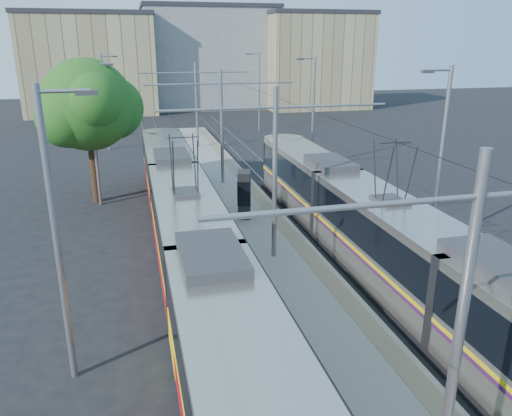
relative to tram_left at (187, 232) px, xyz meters
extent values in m
plane|color=black|center=(3.60, -7.98, -1.71)|extent=(160.00, 160.00, 0.00)
cube|color=gray|center=(3.60, 9.02, -1.56)|extent=(4.00, 50.00, 0.30)
cube|color=gray|center=(2.15, 9.02, -1.40)|extent=(0.70, 50.00, 0.01)
cube|color=gray|center=(5.05, 9.02, -1.40)|extent=(0.70, 50.00, 0.01)
cube|color=gray|center=(-0.72, 9.02, -1.69)|extent=(0.07, 70.00, 0.03)
cube|color=gray|center=(0.72, 9.02, -1.69)|extent=(0.07, 70.00, 0.03)
cube|color=gray|center=(6.48, 9.02, -1.69)|extent=(0.07, 70.00, 0.03)
cube|color=gray|center=(7.92, 9.02, -1.69)|extent=(0.07, 70.00, 0.03)
cube|color=black|center=(0.00, 0.00, -1.51)|extent=(2.30, 31.26, 0.40)
cube|color=#AEA89F|center=(0.00, 0.00, 0.14)|extent=(2.40, 29.66, 2.90)
cube|color=black|center=(0.00, 0.00, 0.64)|extent=(2.43, 29.66, 1.30)
cube|color=yellow|center=(0.00, 0.00, -0.26)|extent=(2.43, 29.66, 0.12)
cube|color=#BA0A17|center=(0.00, 0.00, -0.76)|extent=(2.42, 29.66, 1.10)
cube|color=#2D2D30|center=(0.00, 0.00, 1.74)|extent=(1.68, 3.00, 0.30)
cube|color=black|center=(7.20, -2.83, -1.51)|extent=(2.30, 28.55, 0.40)
cube|color=#AAA59C|center=(7.20, -2.83, 0.14)|extent=(2.40, 26.95, 2.90)
cube|color=black|center=(7.20, -2.83, 0.64)|extent=(2.43, 26.95, 1.30)
cube|color=gold|center=(7.20, -2.83, -0.26)|extent=(2.43, 26.95, 0.12)
cube|color=#3C1446|center=(7.20, -2.83, -0.41)|extent=(2.43, 26.95, 0.10)
cube|color=#2D2D30|center=(7.20, -2.83, 1.74)|extent=(1.68, 3.00, 0.30)
cylinder|color=gray|center=(3.60, -11.98, 2.09)|extent=(0.20, 0.20, 7.00)
cylinder|color=gray|center=(3.60, -11.98, 4.79)|extent=(9.20, 0.10, 0.10)
cylinder|color=gray|center=(3.60, 0.02, 2.09)|extent=(0.20, 0.20, 7.00)
cylinder|color=gray|center=(3.60, 0.02, 4.79)|extent=(9.20, 0.10, 0.10)
cylinder|color=gray|center=(3.60, 12.02, 2.09)|extent=(0.20, 0.20, 7.00)
cylinder|color=gray|center=(3.60, 12.02, 4.79)|extent=(9.20, 0.10, 0.10)
cylinder|color=gray|center=(3.60, 24.02, 2.09)|extent=(0.20, 0.20, 7.00)
cylinder|color=gray|center=(3.60, 24.02, 4.79)|extent=(9.20, 0.10, 0.10)
cylinder|color=black|center=(0.00, 9.02, 3.84)|extent=(0.02, 70.00, 0.02)
cylinder|color=black|center=(7.20, 9.02, 3.84)|extent=(0.02, 70.00, 0.02)
cylinder|color=gray|center=(-3.90, -5.98, 2.29)|extent=(0.18, 0.18, 8.00)
cube|color=#2D2D30|center=(-2.80, -5.98, 6.04)|extent=(0.50, 0.22, 0.12)
cylinder|color=gray|center=(-3.90, 10.02, 2.29)|extent=(0.18, 0.18, 8.00)
cube|color=#2D2D30|center=(-2.80, 10.02, 6.04)|extent=(0.50, 0.22, 0.12)
cylinder|color=gray|center=(-3.90, 26.02, 2.29)|extent=(0.18, 0.18, 8.00)
cube|color=#2D2D30|center=(-2.80, 26.02, 6.04)|extent=(0.50, 0.22, 0.12)
cylinder|color=gray|center=(11.10, 0.02, 2.29)|extent=(0.18, 0.18, 8.00)
cube|color=#2D2D30|center=(10.00, 0.02, 6.04)|extent=(0.50, 0.22, 0.12)
cylinder|color=gray|center=(11.10, 16.02, 2.29)|extent=(0.18, 0.18, 8.00)
cube|color=#2D2D30|center=(10.00, 16.02, 6.04)|extent=(0.50, 0.22, 0.12)
cylinder|color=gray|center=(11.10, 32.02, 2.29)|extent=(0.18, 0.18, 8.00)
cube|color=#2D2D30|center=(10.00, 32.02, 6.04)|extent=(0.50, 0.22, 0.12)
cube|color=black|center=(3.48, 5.16, -0.20)|extent=(0.87, 1.17, 2.41)
cube|color=black|center=(3.48, 5.16, -0.04)|extent=(0.92, 1.22, 1.26)
cylinder|color=#382314|center=(-4.13, 10.71, -0.02)|extent=(0.46, 0.46, 3.38)
sphere|color=#174B15|center=(-4.13, 10.71, 3.89)|extent=(5.07, 5.07, 5.07)
sphere|color=#174B15|center=(-2.86, 11.56, 3.57)|extent=(3.59, 3.59, 3.59)
cube|color=tan|center=(-6.40, 52.02, 4.32)|extent=(16.00, 12.00, 12.04)
cube|color=#262328|center=(-6.40, 52.02, 10.59)|extent=(16.32, 12.24, 0.50)
cube|color=gray|center=(9.60, 56.02, 4.91)|extent=(18.00, 14.00, 13.22)
cube|color=#262328|center=(9.60, 56.02, 11.77)|extent=(18.36, 14.28, 0.50)
cube|color=tan|center=(23.60, 50.02, 4.48)|extent=(14.00, 10.00, 12.38)
cube|color=#262328|center=(23.60, 50.02, 10.92)|extent=(14.28, 10.20, 0.50)
camera|label=1|loc=(-1.80, -18.63, 7.18)|focal=35.00mm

